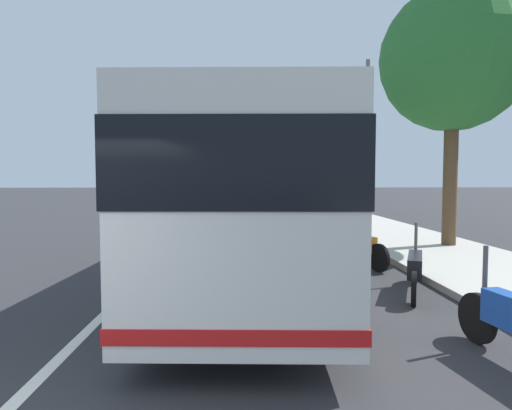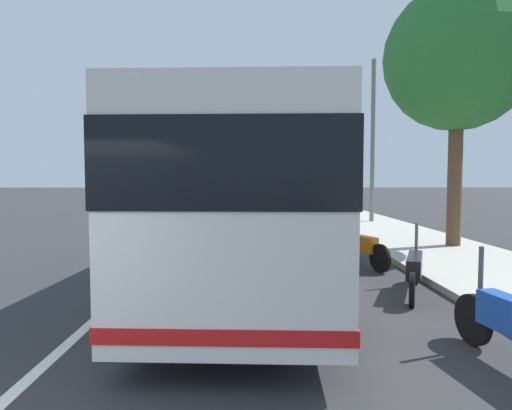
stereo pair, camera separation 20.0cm
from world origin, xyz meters
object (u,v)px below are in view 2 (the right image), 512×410
object	(u,v)px
motorcycle_angled	(415,269)
roadside_tree_far_block	(335,148)
roadside_tree_mid_block	(458,58)
motorcycle_nearest_curb	(359,247)
car_far_distant	(249,198)
utility_pole	(373,142)
car_ahead_same_lane	(258,202)
coach_bus	(251,193)

from	to	relation	value
motorcycle_angled	roadside_tree_far_block	world-z (taller)	roadside_tree_far_block
roadside_tree_mid_block	roadside_tree_far_block	distance (m)	14.49
motorcycle_angled	motorcycle_nearest_curb	world-z (taller)	motorcycle_nearest_curb
car_far_distant	utility_pole	world-z (taller)	utility_pole
car_ahead_same_lane	car_far_distant	world-z (taller)	car_ahead_same_lane
roadside_tree_far_block	utility_pole	xyz separation A→B (m)	(-6.79, -0.45, -0.20)
car_ahead_same_lane	roadside_tree_far_block	size ratio (longest dim) A/B	0.73
car_far_distant	roadside_tree_mid_block	world-z (taller)	roadside_tree_mid_block
car_ahead_same_lane	motorcycle_nearest_curb	bearing A→B (deg)	-170.97
motorcycle_angled	roadside_tree_mid_block	size ratio (longest dim) A/B	0.28
motorcycle_nearest_curb	utility_pole	distance (m)	11.00
car_ahead_same_lane	roadside_tree_mid_block	bearing A→B (deg)	-156.30
car_ahead_same_lane	roadside_tree_far_block	xyz separation A→B (m)	(0.92, -4.79, 3.31)
motorcycle_nearest_curb	roadside_tree_mid_block	size ratio (longest dim) A/B	0.25
coach_bus	car_far_distant	bearing A→B (deg)	3.01
motorcycle_nearest_curb	car_ahead_same_lane	distance (m)	16.05
coach_bus	roadside_tree_far_block	xyz separation A→B (m)	(17.60, -5.21, 2.22)
motorcycle_angled	utility_pole	xyz separation A→B (m)	(12.56, -2.69, 3.35)
car_ahead_same_lane	roadside_tree_mid_block	xyz separation A→B (m)	(-13.47, -5.57, 4.88)
roadside_tree_far_block	utility_pole	distance (m)	6.81
car_far_distant	utility_pole	size ratio (longest dim) A/B	0.54
roadside_tree_mid_block	utility_pole	world-z (taller)	roadside_tree_mid_block
motorcycle_angled	car_ahead_same_lane	xyz separation A→B (m)	(18.43, 2.55, 0.24)
roadside_tree_mid_block	car_ahead_same_lane	bearing A→B (deg)	22.46
motorcycle_angled	utility_pole	size ratio (longest dim) A/B	0.28
coach_bus	motorcycle_nearest_curb	bearing A→B (deg)	-70.38
car_far_distant	coach_bus	bearing A→B (deg)	-176.50
coach_bus	motorcycle_angled	size ratio (longest dim) A/B	5.23
car_far_distant	roadside_tree_far_block	xyz separation A→B (m)	(-4.70, -5.32, 3.31)
motorcycle_nearest_curb	car_far_distant	size ratio (longest dim) A/B	0.48
coach_bus	car_far_distant	world-z (taller)	coach_bus
motorcycle_nearest_curb	car_far_distant	bearing A→B (deg)	-16.49
car_far_distant	roadside_tree_mid_block	distance (m)	20.62
motorcycle_nearest_curb	car_far_distant	xyz separation A→B (m)	(21.51, 2.70, 0.22)
motorcycle_nearest_curb	roadside_tree_mid_block	distance (m)	6.59
car_far_distant	utility_pole	bearing A→B (deg)	-150.10
motorcycle_nearest_curb	roadside_tree_far_block	bearing A→B (deg)	-32.49
coach_bus	roadside_tree_far_block	bearing A→B (deg)	-13.75
car_far_distant	utility_pole	distance (m)	13.22
roadside_tree_mid_block	utility_pole	distance (m)	7.81
car_ahead_same_lane	motorcycle_angled	bearing A→B (deg)	-170.87
car_ahead_same_lane	utility_pole	distance (m)	8.46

